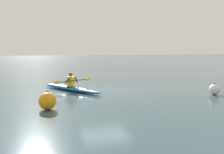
{
  "coord_description": "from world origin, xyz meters",
  "views": [
    {
      "loc": [
        4.22,
        13.0,
        2.19
      ],
      "look_at": [
        1.12,
        4.23,
        1.19
      ],
      "focal_mm": 41.34,
      "sensor_mm": 36.0,
      "label": 1
    }
  ],
  "objects_px": {
    "mooring_buoy_white_far": "(214,89)",
    "mooring_buoy_channel_marker": "(47,101)",
    "kayaker": "(71,81)",
    "kayak": "(71,88)"
  },
  "relations": [
    {
      "from": "kayak",
      "to": "mooring_buoy_white_far",
      "type": "height_order",
      "value": "mooring_buoy_white_far"
    },
    {
      "from": "kayak",
      "to": "mooring_buoy_channel_marker",
      "type": "height_order",
      "value": "mooring_buoy_channel_marker"
    },
    {
      "from": "kayak",
      "to": "mooring_buoy_white_far",
      "type": "relative_size",
      "value": 7.77
    },
    {
      "from": "mooring_buoy_channel_marker",
      "to": "mooring_buoy_white_far",
      "type": "bearing_deg",
      "value": -176.35
    },
    {
      "from": "kayak",
      "to": "mooring_buoy_channel_marker",
      "type": "xyz_separation_m",
      "value": [
        1.59,
        4.06,
        0.2
      ]
    },
    {
      "from": "kayaker",
      "to": "mooring_buoy_channel_marker",
      "type": "xyz_separation_m",
      "value": [
        1.61,
        4.03,
        -0.22
      ]
    },
    {
      "from": "kayaker",
      "to": "mooring_buoy_white_far",
      "type": "relative_size",
      "value": 3.9
    },
    {
      "from": "kayak",
      "to": "mooring_buoy_channel_marker",
      "type": "distance_m",
      "value": 4.36
    },
    {
      "from": "mooring_buoy_channel_marker",
      "to": "kayaker",
      "type": "bearing_deg",
      "value": -111.72
    },
    {
      "from": "mooring_buoy_white_far",
      "to": "mooring_buoy_channel_marker",
      "type": "bearing_deg",
      "value": 3.65
    }
  ]
}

